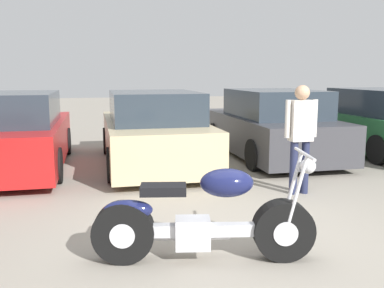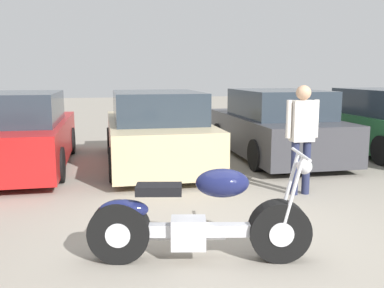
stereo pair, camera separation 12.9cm
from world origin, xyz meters
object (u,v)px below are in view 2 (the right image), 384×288
Objects in this scene: parked_car_green at (383,124)px; motorcycle at (197,220)px; parked_car_dark_grey at (275,126)px; person_standing at (302,130)px; parked_car_red at (17,134)px; parked_car_champagne at (156,131)px.

motorcycle is at bearing -138.25° from parked_car_green.
parked_car_dark_grey is 3.06m from person_standing.
parked_car_red is 1.00× the size of parked_car_champagne.
parked_car_green is at bearing 41.75° from motorcycle.
parked_car_dark_grey is at bearing 1.71° from parked_car_red.
parked_car_red is 5.37m from person_standing.
parked_car_champagne is 1.00× the size of parked_car_dark_grey.
person_standing reaches higher than parked_car_green.
parked_car_dark_grey is at bearing 75.12° from person_standing.
parked_car_champagne and parked_car_green have the same top height.
parked_car_dark_grey is (2.83, 4.95, 0.26)m from motorcycle.
parked_car_green is at bearing 3.07° from parked_car_champagne.
parked_car_green is (8.05, 0.13, 0.00)m from parked_car_red.
parked_car_dark_grey is 2.62× the size of person_standing.
person_standing reaches higher than parked_car_dark_grey.
parked_car_champagne reaches higher than motorcycle.
parked_car_dark_grey is 1.00× the size of parked_car_green.
parked_car_dark_grey and parked_car_green have the same top height.
parked_car_green is at bearing 0.95° from parked_car_red.
motorcycle is 5.71m from parked_car_dark_grey.
parked_car_champagne is (0.15, 4.64, 0.26)m from motorcycle.
motorcycle is 5.43m from parked_car_red.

